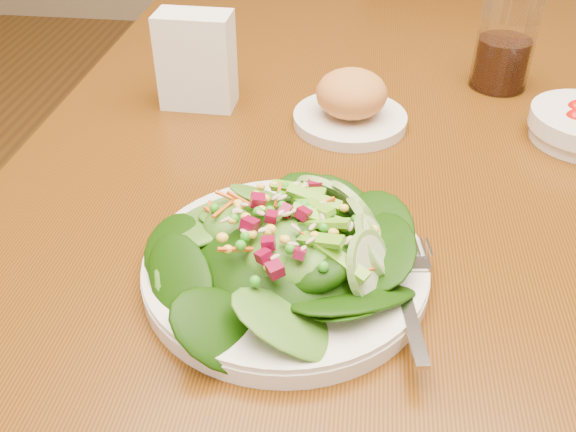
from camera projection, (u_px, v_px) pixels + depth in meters
The scene contains 6 objects.
dining_table at pixel (361, 231), 0.86m from camera, with size 0.90×1.40×0.75m.
chair_far at pixel (442, 71), 1.73m from camera, with size 0.51×0.52×0.88m.
salad_plate at pixel (295, 254), 0.62m from camera, with size 0.28×0.28×0.08m.
bread_plate at pixel (351, 103), 0.87m from camera, with size 0.16×0.16×0.08m.
drinking_glass at pixel (505, 46), 0.95m from camera, with size 0.09×0.09×0.15m.
napkin_holder at pixel (196, 58), 0.89m from camera, with size 0.10×0.06×0.13m.
Camera 1 is at (-0.01, -0.68, 1.18)m, focal length 40.00 mm.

